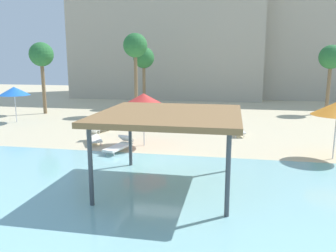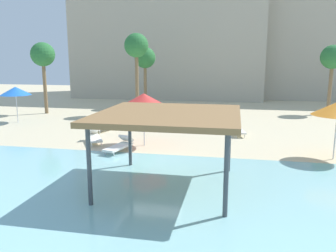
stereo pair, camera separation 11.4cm
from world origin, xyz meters
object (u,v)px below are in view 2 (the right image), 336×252
shade_pavilion (169,117)px  beach_umbrella_red_1 (144,100)px  beach_umbrella_blue_2 (15,91)px  lounge_chair_1 (106,125)px  lounge_chair_3 (94,136)px  lounge_chair_2 (237,129)px  palm_tree_2 (43,56)px  palm_tree_0 (333,58)px  lounge_chair_4 (120,145)px  palm_tree_3 (136,47)px  palm_tree_1 (145,59)px

shade_pavilion → beach_umbrella_red_1: bearing=113.2°
beach_umbrella_blue_2 → lounge_chair_1: bearing=-11.8°
lounge_chair_1 → lounge_chair_3: bearing=26.8°
shade_pavilion → lounge_chair_2: 9.63m
shade_pavilion → palm_tree_2: bearing=132.6°
lounge_chair_2 → palm_tree_0: palm_tree_0 is taller
beach_umbrella_blue_2 → lounge_chair_1: 7.56m
beach_umbrella_blue_2 → lounge_chair_2: bearing=-3.7°
lounge_chair_1 → palm_tree_2: 10.17m
palm_tree_0 → lounge_chair_3: bearing=-139.0°
beach_umbrella_blue_2 → palm_tree_2: (-0.17, 4.08, 2.42)m
beach_umbrella_blue_2 → lounge_chair_4: 11.50m
shade_pavilion → lounge_chair_3: 7.90m
lounge_chair_1 → lounge_chair_2: (8.03, 0.51, 0.00)m
lounge_chair_2 → lounge_chair_4: same height
beach_umbrella_blue_2 → palm_tree_3: 9.46m
shade_pavilion → lounge_chair_3: size_ratio=2.45×
lounge_chair_2 → lounge_chair_3: 8.32m
beach_umbrella_red_1 → beach_umbrella_blue_2: bearing=156.3°
palm_tree_1 → palm_tree_2: 8.67m
beach_umbrella_red_1 → palm_tree_3: bearing=108.2°
palm_tree_2 → lounge_chair_3: bearing=-47.6°
palm_tree_1 → beach_umbrella_red_1: bearing=-75.4°
beach_umbrella_blue_2 → palm_tree_3: (7.24, 5.26, 3.07)m
beach_umbrella_red_1 → palm_tree_2: bearing=140.8°
shade_pavilion → palm_tree_0: size_ratio=0.86×
beach_umbrella_blue_2 → lounge_chair_3: 9.08m
shade_pavilion → beach_umbrella_blue_2: bearing=141.9°
beach_umbrella_blue_2 → palm_tree_3: size_ratio=0.39×
lounge_chair_1 → beach_umbrella_red_1: bearing=64.5°
beach_umbrella_blue_2 → palm_tree_3: palm_tree_3 is taller
beach_umbrella_blue_2 → palm_tree_2: 4.74m
lounge_chair_1 → palm_tree_3: (0.07, 6.76, 4.95)m
palm_tree_2 → palm_tree_0: bearing=10.9°
lounge_chair_2 → palm_tree_1: bearing=-152.9°
lounge_chair_4 → palm_tree_3: (-2.39, 11.26, 4.95)m
beach_umbrella_blue_2 → lounge_chair_3: beach_umbrella_blue_2 is taller
lounge_chair_4 → palm_tree_3: bearing=-154.1°
palm_tree_3 → lounge_chair_1: bearing=-90.6°
lounge_chair_3 → beach_umbrella_blue_2: bearing=-151.2°
beach_umbrella_red_1 → lounge_chair_2: size_ratio=1.37×
lounge_chair_2 → palm_tree_1: 13.66m
palm_tree_1 → palm_tree_3: (0.34, -3.82, 0.88)m
lounge_chair_1 → lounge_chair_2: bearing=111.3°
lounge_chair_1 → palm_tree_1: (-0.26, 10.58, 4.07)m
beach_umbrella_red_1 → palm_tree_2: palm_tree_2 is taller
lounge_chair_1 → shade_pavilion: bearing=51.0°
palm_tree_2 → shade_pavilion: bearing=-47.4°
shade_pavilion → palm_tree_2: 19.33m
palm_tree_0 → beach_umbrella_blue_2: bearing=-159.5°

